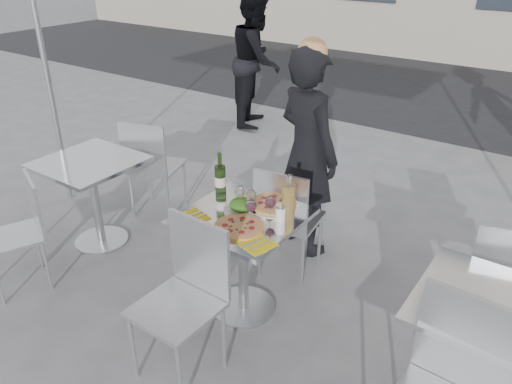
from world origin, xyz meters
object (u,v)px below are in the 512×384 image
Objects in this scene: side_chair_lnear at (23,224)px; napkin_left at (191,217)px; pedestrian_a at (256,60)px; salad_plate at (241,206)px; wineglass_red_b at (270,203)px; main_table at (243,243)px; carafe at (288,200)px; side_table_left at (93,185)px; side_table_right at (486,338)px; napkin_right at (257,244)px; wineglass_white_b at (251,196)px; side_chair_rfar at (505,276)px; wine_bottle at (220,178)px; pizza_near at (239,227)px; chair_far at (286,214)px; chair_near at (187,287)px; wineglass_red_a at (251,206)px; wineglass_white_a at (240,193)px; pizza_far at (273,204)px; sugar_shaker at (281,213)px; side_chair_lfar at (151,161)px; woman_diner at (307,153)px.

side_chair_lnear is 1.33m from napkin_left.
pedestrian_a is (-0.71, 3.90, 0.38)m from side_chair_lnear.
wineglass_red_b reaches higher than salad_plate.
carafe is (0.25, 0.14, 0.33)m from main_table.
side_table_right is at bearing 0.00° from side_table_left.
napkin_left is at bearing -145.85° from wineglass_red_b.
salad_plate is at bearing 156.06° from napkin_right.
side_chair_lnear is 1.80m from napkin_right.
wineglass_white_b reaches higher than side_chair_lnear.
side_chair_rfar is 1.35m from carafe.
wine_bottle is at bearing 155.28° from salad_plate.
salad_plate is at bearing 123.16° from pizza_near.
side_chair_rfar is 4.12× the size of salad_plate.
side_chair_rfar is at bearing 176.43° from chair_far.
wineglass_red_b is (1.67, 0.07, 0.32)m from side_table_left.
chair_near is 0.61m from wineglass_red_a.
chair_near is at bearing -80.91° from wineglass_white_a.
napkin_left reaches higher than main_table.
wineglass_red_a is 0.13m from wineglass_red_b.
wineglass_red_a reaches higher than side_chair_rfar.
pizza_far is at bearing 89.29° from wineglass_red_a.
sugar_shaker is 0.48× the size of napkin_right.
pizza_near is (1.52, -0.72, 0.21)m from side_chair_lfar.
salad_plate is (-1.54, 0.04, 0.25)m from side_table_right.
side_table_left is 2.20× the size of pizza_far.
napkin_left is at bearing -153.09° from wineglass_red_a.
side_chair_lfar reaches higher than wineglass_white_a.
pedestrian_a reaches higher than napkin_left.
pizza_near is at bearing -170.93° from pedestrian_a.
wine_bottle is at bearing 152.07° from main_table.
side_chair_rfar reaches higher than side_chair_lnear.
side_chair_rfar is 4.52m from pedestrian_a.
napkin_left is (-0.26, -0.70, 0.22)m from chair_far.
wine_bottle reaches higher than sugar_shaker.
salad_plate is (1.40, -0.54, 0.24)m from side_chair_lfar.
pedestrian_a reaches higher than pizza_near.
side_chair_lfar is 1.72m from wineglass_red_b.
pizza_near is at bearing -56.84° from salad_plate.
side_chair_rfar is at bearing 11.48° from side_table_left.
woman_diner is (1.39, 1.59, 0.33)m from side_chair_lnear.
napkin_right is at bearing -49.18° from wineglass_white_b.
wineglass_white_a is (0.23, -0.09, -0.00)m from wine_bottle.
sugar_shaker is at bearing -167.32° from pedestrian_a.
wine_bottle is at bearing 153.42° from wineglass_red_a.
main_table is at bearing 46.41° from side_chair_lnear.
main_table is 0.41m from napkin_right.
side_chair_lfar is 2.79m from pedestrian_a.
side_chair_lfar is 1.69m from wineglass_red_a.
main_table is 0.57m from chair_near.
wineglass_white_a is (1.40, 0.71, 0.37)m from side_chair_lnear.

